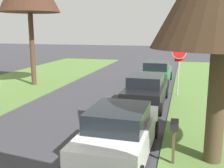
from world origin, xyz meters
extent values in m
cylinder|color=#9EA0A5|center=(3.89, 13.38, 1.15)|extent=(0.07, 0.57, 2.21)
cylinder|color=white|center=(3.89, 13.06, 2.56)|extent=(0.82, 0.27, 0.79)
cylinder|color=red|center=(3.89, 13.06, 2.56)|extent=(0.77, 0.27, 0.75)
cube|color=red|center=(3.89, 13.17, 2.10)|extent=(0.48, 0.12, 0.20)
cylinder|color=#4C3928|center=(5.10, 5.20, 1.68)|extent=(0.51, 0.51, 3.26)
cylinder|color=#4C3928|center=(5.02, 4.73, 3.74)|extent=(1.11, 0.42, 1.04)
cylinder|color=#4C3928|center=(4.94, 4.57, 3.72)|extent=(1.42, 0.58, 1.02)
cylinder|color=brown|center=(-5.74, 13.76, 2.46)|extent=(0.32, 0.32, 4.83)
cylinder|color=brown|center=(-5.69, 14.44, 5.51)|extent=(1.46, 0.25, 1.37)
cylinder|color=brown|center=(-6.06, 14.23, 5.33)|extent=(1.10, 0.82, 1.02)
cube|color=white|center=(2.40, 4.96, 0.59)|extent=(1.87, 4.42, 0.85)
cube|color=black|center=(2.40, 4.74, 1.29)|extent=(1.63, 2.04, 0.56)
cylinder|color=black|center=(1.55, 6.62, 0.30)|extent=(0.21, 0.60, 0.60)
cylinder|color=black|center=(3.29, 6.60, 0.30)|extent=(0.21, 0.60, 0.60)
cylinder|color=black|center=(1.51, 3.32, 0.30)|extent=(0.21, 0.60, 0.60)
cube|color=black|center=(2.39, 10.82, 0.59)|extent=(1.87, 4.42, 0.85)
cube|color=black|center=(2.39, 10.60, 1.29)|extent=(1.63, 2.04, 0.56)
cylinder|color=black|center=(1.54, 12.48, 0.30)|extent=(0.21, 0.60, 0.60)
cylinder|color=black|center=(3.28, 12.46, 0.30)|extent=(0.21, 0.60, 0.60)
cylinder|color=black|center=(1.50, 9.18, 0.30)|extent=(0.21, 0.60, 0.60)
cylinder|color=black|center=(3.24, 9.16, 0.30)|extent=(0.21, 0.60, 0.60)
cube|color=#28663D|center=(2.34, 16.64, 0.59)|extent=(1.87, 4.42, 0.85)
cube|color=black|center=(2.33, 16.42, 1.29)|extent=(1.63, 2.04, 0.56)
cylinder|color=black|center=(1.49, 18.30, 0.30)|extent=(0.21, 0.60, 0.60)
cylinder|color=black|center=(3.23, 18.28, 0.30)|extent=(0.21, 0.60, 0.60)
cylinder|color=black|center=(1.45, 15.00, 0.30)|extent=(0.21, 0.60, 0.60)
cylinder|color=black|center=(3.19, 14.98, 0.30)|extent=(0.21, 0.60, 0.60)
cube|color=brown|center=(4.01, 4.73, 0.58)|extent=(0.08, 0.08, 1.05)
cube|color=black|center=(4.01, 4.73, 1.21)|extent=(0.22, 0.44, 0.22)
camera|label=1|loc=(4.16, -2.65, 3.82)|focal=43.67mm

